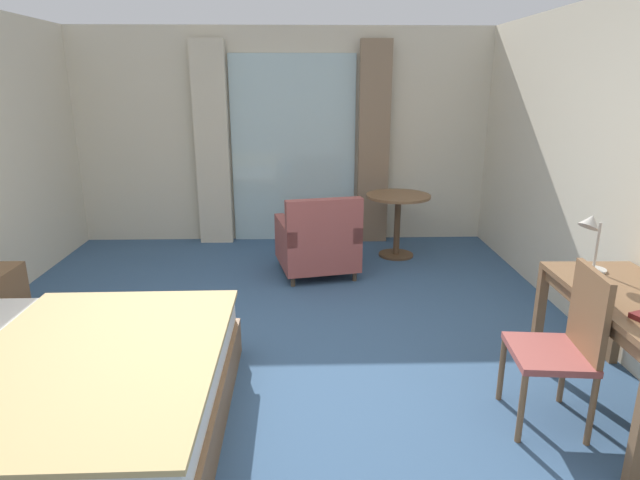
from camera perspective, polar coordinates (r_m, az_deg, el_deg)
ground at (r=3.80m, az=-5.40°, el=-15.05°), size 5.64×7.35×0.10m
wall_back at (r=6.68m, az=-3.93°, el=10.94°), size 5.24×0.12×2.56m
balcony_glass_door at (r=6.61m, az=-2.86°, el=9.56°), size 1.50×0.02×2.26m
curtain_panel_left at (r=6.60m, az=-11.49°, el=9.91°), size 0.40×0.10×2.41m
curtain_panel_right at (r=6.56m, az=5.78°, el=10.12°), size 0.37×0.10×2.41m
bed at (r=3.52m, az=-29.09°, el=-14.13°), size 2.15×1.92×1.09m
writing_desk at (r=3.59m, az=30.80°, el=-6.73°), size 0.65×1.30×0.76m
desk_chair at (r=3.38m, az=24.79°, el=-9.71°), size 0.46×0.50×0.95m
desk_lamp at (r=3.76m, az=27.08°, el=0.60°), size 0.26×0.21×0.43m
armchair_by_window at (r=5.48m, az=-0.25°, el=-0.33°), size 0.90×0.92×0.86m
round_cafe_table at (r=6.09m, az=8.32°, el=3.13°), size 0.72×0.72×0.72m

